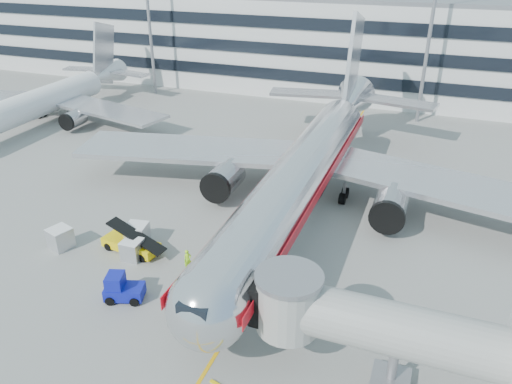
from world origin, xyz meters
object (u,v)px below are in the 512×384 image
(cargo_container_left, at_px, (60,238))
(cargo_container_front, at_px, (132,249))
(belt_loader, at_px, (131,244))
(main_jet, at_px, (308,166))
(baggage_tug, at_px, (122,289))
(ramp_worker, at_px, (188,260))
(cargo_container_right, at_px, (137,234))

(cargo_container_left, distance_m, cargo_container_front, 6.59)
(belt_loader, bearing_deg, main_jet, 48.36)
(belt_loader, distance_m, baggage_tug, 6.26)
(ramp_worker, bearing_deg, main_jet, 17.72)
(ramp_worker, bearing_deg, cargo_container_front, 134.51)
(cargo_container_left, xyz_separation_m, cargo_container_right, (5.72, 2.76, 0.02))
(cargo_container_left, relative_size, cargo_container_front, 1.29)
(belt_loader, height_order, ramp_worker, belt_loader)
(ramp_worker, bearing_deg, baggage_tug, -167.12)
(belt_loader, xyz_separation_m, ramp_worker, (5.58, -0.58, 0.13))
(baggage_tug, xyz_separation_m, ramp_worker, (2.69, 4.97, -0.05))
(main_jet, xyz_separation_m, belt_loader, (-11.47, -12.91, -3.53))
(main_jet, distance_m, baggage_tug, 20.63)
(main_jet, xyz_separation_m, baggage_tug, (-8.58, -18.46, -3.34))
(cargo_container_right, bearing_deg, ramp_worker, -16.98)
(main_jet, relative_size, belt_loader, 9.55)
(cargo_container_front, distance_m, ramp_worker, 4.88)
(baggage_tug, bearing_deg, belt_loader, 117.52)
(main_jet, relative_size, baggage_tug, 16.57)
(main_jet, relative_size, cargo_container_right, 25.30)
(baggage_tug, xyz_separation_m, cargo_container_right, (-3.02, 6.71, 0.04))
(main_jet, distance_m, cargo_container_front, 17.80)
(main_jet, distance_m, cargo_container_left, 22.83)
(cargo_container_left, height_order, cargo_container_front, cargo_container_left)
(baggage_tug, distance_m, cargo_container_right, 7.36)
(baggage_tug, height_order, cargo_container_right, baggage_tug)
(main_jet, distance_m, ramp_worker, 15.10)
(belt_loader, relative_size, ramp_worker, 3.17)
(main_jet, bearing_deg, belt_loader, -131.64)
(main_jet, distance_m, belt_loader, 17.63)
(cargo_container_front, bearing_deg, ramp_worker, 3.19)
(cargo_container_front, xyz_separation_m, ramp_worker, (4.87, 0.27, 0.01))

